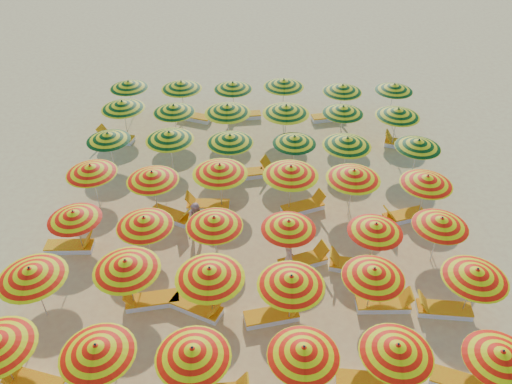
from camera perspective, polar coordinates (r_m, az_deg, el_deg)
ground at (r=18.99m, az=-0.05°, el=-4.76°), size 120.00×120.00×0.00m
umbrella_7 at (r=13.91m, az=-17.76°, el=-16.77°), size 2.63×2.63×2.11m
umbrella_8 at (r=13.36m, az=-7.25°, el=-17.74°), size 2.09×2.09×2.10m
umbrella_9 at (r=13.43m, az=5.47°, el=-17.67°), size 2.32×2.32×2.02m
umbrella_10 at (r=13.85m, az=15.84°, el=-16.89°), size 2.17×2.17×2.05m
umbrella_11 at (r=14.71m, az=26.25°, el=-16.42°), size 2.11×2.11×2.00m
umbrella_12 at (r=16.29m, az=-24.35°, el=-8.43°), size 2.10×2.10×2.19m
umbrella_13 at (r=15.61m, az=-14.64°, el=-8.10°), size 2.57×2.57×2.18m
umbrella_14 at (r=14.90m, az=-5.33°, el=-9.20°), size 2.53×2.53×2.22m
umbrella_15 at (r=14.77m, az=4.05°, el=-10.06°), size 2.45×2.45×2.15m
umbrella_16 at (r=15.48m, az=13.32°, el=-8.99°), size 2.48×2.48×2.03m
umbrella_17 at (r=16.34m, az=23.87°, el=-8.55°), size 2.13×2.13×2.10m
umbrella_18 at (r=18.21m, az=-20.11°, el=-2.53°), size 2.05×2.05×1.97m
umbrella_19 at (r=17.14m, az=-12.64°, el=-3.32°), size 2.30×2.30×2.06m
umbrella_20 at (r=16.78m, az=-4.80°, el=-3.37°), size 2.53×2.53×2.07m
umbrella_21 at (r=16.75m, az=3.75°, el=-3.76°), size 1.92×1.92×1.98m
umbrella_22 at (r=17.09m, az=13.51°, el=-3.98°), size 2.29×2.29×1.97m
umbrella_23 at (r=17.90m, az=20.40°, el=-3.24°), size 2.41×2.41×2.01m
umbrella_24 at (r=20.15m, az=-18.35°, el=2.49°), size 2.55×2.55×2.08m
umbrella_25 at (r=19.12m, az=-11.77°, el=1.80°), size 2.54×2.54×2.11m
umbrella_26 at (r=18.92m, az=-4.15°, el=2.63°), size 2.82×2.82×2.25m
umbrella_27 at (r=18.81m, az=4.00°, el=2.44°), size 2.69×2.69×2.26m
umbrella_28 at (r=19.03m, az=11.10°, el=1.98°), size 2.68×2.68×2.19m
umbrella_29 at (r=19.61m, az=18.96°, el=1.31°), size 2.40×2.40×2.09m
umbrella_30 at (r=22.23m, az=-16.56°, el=6.09°), size 1.94×1.94×1.98m
umbrella_31 at (r=21.35m, az=-9.87°, el=6.34°), size 2.08×2.08×2.18m
umbrella_32 at (r=21.00m, az=-2.98°, el=6.10°), size 2.34×2.34×2.10m
umbrella_33 at (r=21.19m, az=4.42°, el=5.97°), size 2.46×2.46×1.96m
umbrella_34 at (r=21.01m, az=10.39°, el=5.69°), size 2.24×2.24×2.16m
umbrella_35 at (r=21.84m, az=18.07°, el=5.28°), size 2.49×2.49×2.02m
umbrella_36 at (r=24.31m, az=-15.02°, el=9.60°), size 2.65×2.65×2.15m
umbrella_37 at (r=23.66m, az=-9.37°, el=9.39°), size 2.43×2.43×2.06m
umbrella_38 at (r=23.01m, az=-3.29°, el=9.47°), size 2.75×2.75×2.25m
umbrella_39 at (r=22.92m, az=3.45°, el=9.41°), size 2.65×2.65×2.28m
umbrella_40 at (r=23.66m, az=9.92°, el=9.24°), size 1.94×1.94×2.03m
umbrella_41 at (r=23.76m, az=15.92°, el=8.74°), size 2.56×2.56×2.15m
umbrella_42 at (r=26.47m, az=-14.34°, el=11.82°), size 2.55×2.55×2.04m
umbrella_43 at (r=25.64m, az=-8.53°, el=11.99°), size 2.17×2.17×2.16m
umbrella_44 at (r=25.55m, az=-2.65°, el=12.05°), size 2.53×2.53×2.06m
umbrella_45 at (r=25.60m, az=3.20°, el=12.33°), size 2.22×2.22×2.17m
umbrella_46 at (r=25.57m, az=9.85°, el=11.61°), size 2.46×2.46×2.08m
umbrella_47 at (r=26.37m, az=15.51°, el=11.46°), size 2.37×2.37×2.01m
lounger_6 at (r=16.06m, az=-24.17°, el=-19.20°), size 1.82×0.97×0.69m
lounger_8 at (r=15.13m, az=12.71°, el=-20.42°), size 1.77×0.70×0.69m
lounger_9 at (r=15.86m, az=22.59°, el=-19.53°), size 1.83×1.10×0.69m
lounger_10 at (r=16.87m, az=-11.89°, el=-12.01°), size 1.81×0.93×0.69m
lounger_11 at (r=16.44m, az=-6.69°, el=-12.97°), size 1.82×1.23×0.69m
lounger_12 at (r=16.14m, az=1.93°, el=-13.92°), size 1.82×0.99×0.69m
lounger_13 at (r=16.93m, az=14.45°, el=-12.29°), size 1.76×0.66×0.69m
lounger_14 at (r=17.34m, az=20.54°, el=-12.43°), size 1.77×0.69×0.69m
lounger_15 at (r=19.46m, az=-20.41°, el=-5.83°), size 1.76×0.67×0.69m
lounger_16 at (r=17.81m, az=5.48°, el=-7.83°), size 1.82×1.18×0.69m
lounger_17 at (r=17.88m, az=11.01°, el=-8.26°), size 1.81×0.88×0.69m
lounger_18 at (r=19.83m, az=-9.63°, el=-2.66°), size 1.82×1.25×0.69m
lounger_19 at (r=20.14m, az=-5.60°, el=-1.49°), size 1.74×0.61×0.69m
lounger_20 at (r=20.06m, az=5.46°, el=-1.68°), size 1.82×1.21×0.69m
lounger_21 at (r=20.36m, az=16.49°, el=-2.64°), size 1.83×1.13×0.69m
lounger_22 at (r=21.78m, az=-1.55°, el=2.07°), size 1.82×0.94×0.69m
lounger_23 at (r=21.95m, az=2.68°, el=2.36°), size 1.82×1.19×0.69m
lounger_24 at (r=25.24m, az=-15.74°, el=5.99°), size 1.82×0.95×0.69m
lounger_25 at (r=24.83m, az=16.33°, el=5.30°), size 1.82×1.03×0.69m
lounger_26 at (r=26.32m, az=-7.10°, el=8.54°), size 1.83×1.10×0.69m
lounger_27 at (r=26.27m, az=-1.45°, el=8.76°), size 1.80×0.84×0.69m
lounger_28 at (r=26.38m, az=8.35°, el=8.50°), size 1.82×0.97×0.69m
beachgoer_a at (r=17.03m, az=3.76°, el=-7.54°), size 0.52×0.63×1.48m
beachgoer_b at (r=18.44m, az=-6.74°, el=-3.34°), size 0.90×0.79×1.57m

